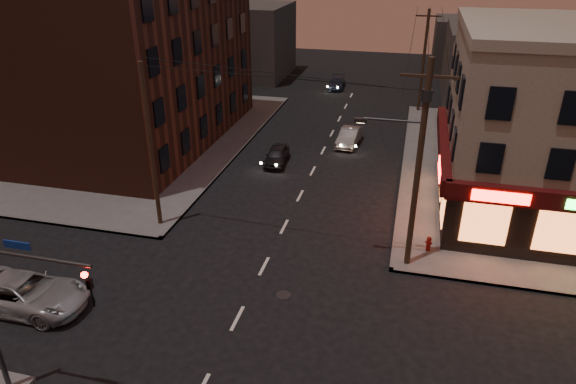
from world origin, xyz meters
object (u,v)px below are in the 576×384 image
(fire_hydrant, at_px, (429,243))
(sedan_near, at_px, (277,155))
(suv_cross, at_px, (25,293))
(sedan_mid, at_px, (349,137))
(sedan_far, at_px, (336,83))

(fire_hydrant, bearing_deg, sedan_near, 138.13)
(suv_cross, relative_size, fire_hydrant, 6.94)
(sedan_mid, height_order, sedan_far, sedan_mid)
(sedan_mid, bearing_deg, sedan_far, 107.79)
(sedan_near, relative_size, sedan_mid, 0.92)
(suv_cross, relative_size, sedan_far, 1.36)
(fire_hydrant, bearing_deg, suv_cross, -152.70)
(suv_cross, relative_size, sedan_mid, 1.38)
(suv_cross, relative_size, sedan_near, 1.51)
(suv_cross, xyz_separation_m, fire_hydrant, (16.90, 8.72, -0.18))
(suv_cross, bearing_deg, sedan_near, -19.92)
(sedan_far, bearing_deg, suv_cross, -102.82)
(sedan_near, height_order, sedan_mid, sedan_mid)
(sedan_far, bearing_deg, fire_hydrant, -75.30)
(suv_cross, xyz_separation_m, sedan_near, (6.31, 18.21, -0.14))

